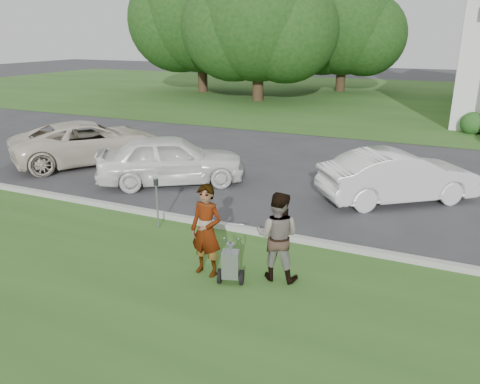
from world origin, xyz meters
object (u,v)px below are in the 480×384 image
Objects in this scene: car_b at (171,159)px; car_d at (398,176)px; parking_meter_near at (157,197)px; striping_cart at (231,265)px; tree_back at (344,30)px; tree_left at (258,24)px; person_left at (206,231)px; person_right at (278,237)px; tree_far at (201,17)px; car_a at (90,142)px.

car_b reaches higher than car_d.
striping_cart is at bearing -31.29° from parking_meter_near.
tree_back is 32.41m from striping_cart.
tree_left is 2.43× the size of car_d.
parking_meter_near is 0.29× the size of car_d.
person_right is (1.30, 0.40, -0.04)m from person_left.
person_left is 6.10m from car_b.
tree_far reaches higher than tree_back.
car_a is (0.66, -17.81, -4.36)m from tree_left.
person_right is (0.72, 0.54, 0.49)m from striping_cart.
car_b is (4.73, -18.80, -4.34)m from tree_left.
tree_far is 28.38m from parking_meter_near.
car_a is 1.19× the size of car_b.
person_right is 1.36× the size of parking_meter_near.
car_d is (6.65, 1.20, -0.05)m from car_b.
striping_cart is (9.10, -23.71, -4.73)m from tree_left.
person_right is 10.62m from car_a.
tree_left is 5.84× the size of person_left.
tree_far reaches higher than striping_cart.
tree_left is at bearing 115.49° from person_left.
tree_left is 25.42m from person_left.
tree_left is 6.73m from tree_far.
car_b is at bearing -46.12° from person_right.
car_a is (-7.87, 5.76, -0.16)m from person_left.
striping_cart is (5.10, -31.71, -4.34)m from tree_back.
tree_back is 32.12m from person_left.
person_right is at bearing -67.02° from tree_left.
car_a is at bearing 127.88° from striping_cart.
striping_cart is at bearing 122.62° from car_d.
car_d is (5.00, 4.46, -0.09)m from parking_meter_near.
car_a is (-3.34, -25.81, -3.98)m from tree_back.
car_d is (1.56, 5.58, -0.15)m from person_right.
tree_far is at bearing 153.44° from tree_left.
car_b is at bearing -88.44° from tree_back.
parking_meter_near is (12.39, -25.06, -4.89)m from tree_far.
car_a is at bearing -87.89° from tree_left.
striping_cart is 0.79m from person_left.
person_right is at bearing -79.42° from tree_back.
car_a is at bearing 149.39° from person_left.
tree_far is 2.56× the size of car_b.
person_right is at bearing -17.92° from parking_meter_near.
person_left is (-0.58, 0.14, 0.53)m from striping_cart.
tree_back is 5.52× the size of person_right.
person_right is 0.40× the size of car_d.
car_d is at bearing 52.36° from striping_cart.
car_b is at bearing 114.48° from striping_cart.
striping_cart is 0.59× the size of person_right.
car_b is at bearing 63.30° from car_d.
car_b is at bearing -159.00° from car_a.
person_right reaches higher than car_b.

